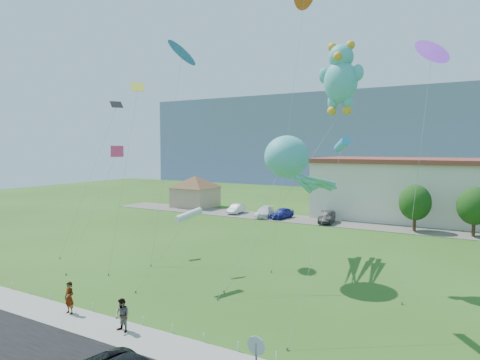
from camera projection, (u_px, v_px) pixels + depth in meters
name	position (u px, v px, depth m)	size (l,w,h in m)	color
ground	(146.00, 314.00, 25.02)	(160.00, 160.00, 0.00)	#2C4C15
sidewalk	(110.00, 330.00, 22.64)	(80.00, 2.50, 0.10)	gray
parking_strip	(333.00, 222.00, 55.24)	(70.00, 6.00, 0.06)	#59544C
hill_ridge	(422.00, 138.00, 127.68)	(160.00, 50.00, 25.00)	slate
pavilion	(195.00, 188.00, 69.56)	(9.20, 9.20, 5.00)	tan
stop_sign	(256.00, 351.00, 16.51)	(0.80, 0.07, 2.50)	slate
rope_fence	(130.00, 317.00, 23.87)	(26.05, 0.05, 0.50)	white
tree_near	(415.00, 202.00, 49.13)	(3.60, 3.60, 5.47)	#3F2B19
tree_mid	(474.00, 206.00, 46.14)	(3.60, 3.60, 5.47)	#3F2B19
pedestrian_left	(69.00, 298.00, 24.76)	(0.68, 0.44, 1.86)	gray
pedestrian_right	(122.00, 315.00, 22.30)	(0.85, 0.66, 1.75)	gray
parked_car_silver	(236.00, 209.00, 62.54)	(1.42, 4.08, 1.34)	silver
parked_car_white	(264.00, 212.00, 59.36)	(1.93, 4.74, 1.38)	white
parked_car_blue	(282.00, 213.00, 58.18)	(1.67, 4.14, 1.41)	navy
parked_car_black	(327.00, 217.00, 54.74)	(1.60, 4.58, 1.51)	black
octopus_kite	(294.00, 167.00, 32.90)	(3.35, 14.50, 10.61)	teal
teddy_bear_kite	(341.00, 76.00, 31.02)	(7.17, 8.43, 17.35)	teal
small_kite_pink	(112.00, 163.00, 37.13)	(1.56, 7.01, 9.81)	#EA3458
small_kite_white	(188.00, 215.00, 29.89)	(2.40, 4.34, 5.44)	silver
small_kite_blue	(181.00, 57.00, 38.94)	(1.96, 6.48, 19.04)	blue
small_kite_yellow	(134.00, 109.00, 35.84)	(2.10, 5.71, 15.29)	yellow
small_kite_black	(110.00, 122.00, 40.64)	(1.56, 6.87, 14.27)	black
small_kite_purple	(431.00, 56.00, 28.93)	(1.80, 5.48, 16.94)	purple
small_kite_cyan	(342.00, 146.00, 24.13)	(1.13, 6.76, 10.34)	#3193DF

